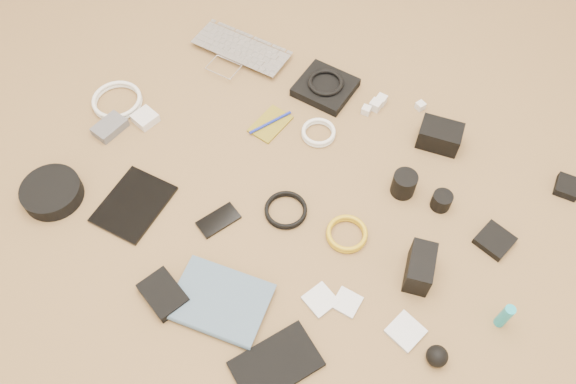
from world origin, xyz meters
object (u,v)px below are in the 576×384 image
Objects in this scene: headphone_case at (52,192)px; paperback at (205,334)px; tablet at (134,204)px; laptop at (234,58)px; dslr_camera at (440,136)px; phone at (218,220)px.

paperback is (0.63, -0.07, -0.01)m from headphone_case.
headphone_case reaches higher than tablet.
laptop is 2.69× the size of dslr_camera.
dslr_camera is at bearing 1.60° from laptop.
dslr_camera is at bearing 76.60° from phone.
laptop is 2.86× the size of phone.
laptop is at bearing 142.73° from phone.
tablet is 1.24× the size of headphone_case.
phone is at bearing -137.09° from dslr_camera.
paperback is at bearing -6.23° from headphone_case.
headphone_case is (-0.45, -0.21, 0.02)m from phone.
dslr_camera is 0.95m from tablet.
dslr_camera is 1.06× the size of phone.
dslr_camera is 0.73× the size of headphone_case.
laptop is 1.97× the size of headphone_case.
dslr_camera reaches higher than phone.
tablet is 0.24m from headphone_case.
headphone_case reaches higher than laptop.
laptop is 0.64m from tablet.
tablet is 0.46m from paperback.
phone is at bearing 18.98° from paperback.
phone is 0.48× the size of paperback.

